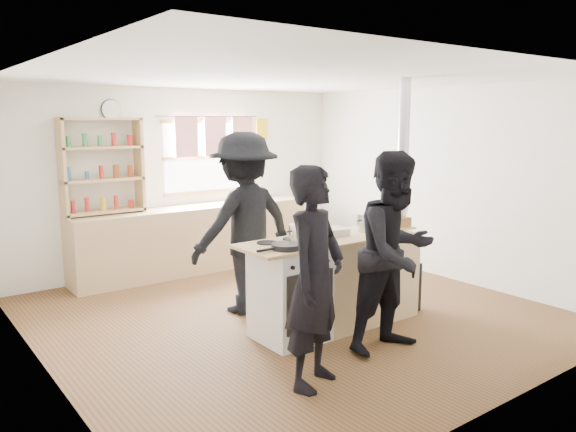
{
  "coord_description": "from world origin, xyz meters",
  "views": [
    {
      "loc": [
        -3.52,
        -4.63,
        2.07
      ],
      "look_at": [
        -0.13,
        -0.1,
        1.1
      ],
      "focal_mm": 35.0,
      "sensor_mm": 36.0,
      "label": 1
    }
  ],
  "objects_px": {
    "thermos": "(242,192)",
    "person_far": "(244,223)",
    "skillet_greens": "(286,246)",
    "person_near_right": "(396,253)",
    "bread_board": "(400,224)",
    "flue_heater": "(400,253)",
    "person_near_left": "(315,278)",
    "roast_tray": "(330,232)",
    "stockpot_stove": "(299,232)",
    "cooking_island": "(337,281)",
    "stockpot_counter": "(369,222)"
  },
  "relations": [
    {
      "from": "bread_board",
      "to": "thermos",
      "type": "bearing_deg",
      "value": 93.22
    },
    {
      "from": "person_near_right",
      "to": "bread_board",
      "type": "bearing_deg",
      "value": 41.29
    },
    {
      "from": "thermos",
      "to": "person_near_right",
      "type": "height_order",
      "value": "person_near_right"
    },
    {
      "from": "skillet_greens",
      "to": "person_near_right",
      "type": "bearing_deg",
      "value": -38.25
    },
    {
      "from": "stockpot_counter",
      "to": "person_near_left",
      "type": "bearing_deg",
      "value": -149.03
    },
    {
      "from": "stockpot_counter",
      "to": "person_near_right",
      "type": "distance_m",
      "value": 0.88
    },
    {
      "from": "roast_tray",
      "to": "person_near_right",
      "type": "distance_m",
      "value": 0.83
    },
    {
      "from": "stockpot_stove",
      "to": "person_near_left",
      "type": "xyz_separation_m",
      "value": [
        -0.58,
        -0.95,
        -0.14
      ]
    },
    {
      "from": "cooking_island",
      "to": "stockpot_counter",
      "type": "relative_size",
      "value": 7.06
    },
    {
      "from": "stockpot_counter",
      "to": "person_far",
      "type": "height_order",
      "value": "person_far"
    },
    {
      "from": "thermos",
      "to": "roast_tray",
      "type": "xyz_separation_m",
      "value": [
        -0.67,
        -2.71,
        -0.07
      ]
    },
    {
      "from": "person_near_left",
      "to": "person_far",
      "type": "xyz_separation_m",
      "value": [
        0.5,
        1.81,
        0.11
      ]
    },
    {
      "from": "thermos",
      "to": "person_near_left",
      "type": "distance_m",
      "value": 3.98
    },
    {
      "from": "stockpot_stove",
      "to": "person_far",
      "type": "relative_size",
      "value": 0.11
    },
    {
      "from": "roast_tray",
      "to": "stockpot_stove",
      "type": "height_order",
      "value": "stockpot_stove"
    },
    {
      "from": "flue_heater",
      "to": "person_near_left",
      "type": "relative_size",
      "value": 1.44
    },
    {
      "from": "stockpot_stove",
      "to": "person_near_left",
      "type": "relative_size",
      "value": 0.12
    },
    {
      "from": "skillet_greens",
      "to": "flue_heater",
      "type": "bearing_deg",
      "value": 3.79
    },
    {
      "from": "stockpot_stove",
      "to": "stockpot_counter",
      "type": "bearing_deg",
      "value": -5.24
    },
    {
      "from": "stockpot_stove",
      "to": "flue_heater",
      "type": "xyz_separation_m",
      "value": [
        1.29,
        -0.13,
        -0.36
      ]
    },
    {
      "from": "skillet_greens",
      "to": "flue_heater",
      "type": "distance_m",
      "value": 1.65
    },
    {
      "from": "person_far",
      "to": "roast_tray",
      "type": "bearing_deg",
      "value": 112.0
    },
    {
      "from": "person_near_right",
      "to": "person_far",
      "type": "relative_size",
      "value": 0.93
    },
    {
      "from": "person_near_left",
      "to": "person_far",
      "type": "relative_size",
      "value": 0.89
    },
    {
      "from": "stockpot_counter",
      "to": "person_near_left",
      "type": "height_order",
      "value": "person_near_left"
    },
    {
      "from": "person_near_left",
      "to": "bread_board",
      "type": "bearing_deg",
      "value": -2.25
    },
    {
      "from": "thermos",
      "to": "person_far",
      "type": "xyz_separation_m",
      "value": [
        -1.12,
        -1.82,
        -0.07
      ]
    },
    {
      "from": "person_near_left",
      "to": "person_near_right",
      "type": "relative_size",
      "value": 0.96
    },
    {
      "from": "stockpot_stove",
      "to": "bread_board",
      "type": "relative_size",
      "value": 0.7
    },
    {
      "from": "skillet_greens",
      "to": "person_near_right",
      "type": "xyz_separation_m",
      "value": [
        0.77,
        -0.61,
        -0.05
      ]
    },
    {
      "from": "person_near_right",
      "to": "person_far",
      "type": "xyz_separation_m",
      "value": [
        -0.51,
        1.71,
        0.07
      ]
    },
    {
      "from": "stockpot_stove",
      "to": "bread_board",
      "type": "height_order",
      "value": "stockpot_stove"
    },
    {
      "from": "person_near_right",
      "to": "person_far",
      "type": "bearing_deg",
      "value": 107.85
    },
    {
      "from": "thermos",
      "to": "roast_tray",
      "type": "bearing_deg",
      "value": -103.96
    },
    {
      "from": "thermos",
      "to": "person_near_right",
      "type": "bearing_deg",
      "value": -99.68
    },
    {
      "from": "flue_heater",
      "to": "person_near_left",
      "type": "bearing_deg",
      "value": -156.43
    },
    {
      "from": "person_near_left",
      "to": "person_near_right",
      "type": "bearing_deg",
      "value": -19.28
    },
    {
      "from": "bread_board",
      "to": "stockpot_stove",
      "type": "bearing_deg",
      "value": 170.58
    },
    {
      "from": "stockpot_counter",
      "to": "person_near_left",
      "type": "distance_m",
      "value": 1.69
    },
    {
      "from": "roast_tray",
      "to": "person_near_right",
      "type": "bearing_deg",
      "value": -85.01
    },
    {
      "from": "thermos",
      "to": "bread_board",
      "type": "relative_size",
      "value": 0.93
    },
    {
      "from": "roast_tray",
      "to": "stockpot_counter",
      "type": "height_order",
      "value": "stockpot_counter"
    },
    {
      "from": "person_far",
      "to": "cooking_island",
      "type": "bearing_deg",
      "value": 112.94
    },
    {
      "from": "thermos",
      "to": "stockpot_stove",
      "type": "height_order",
      "value": "thermos"
    },
    {
      "from": "cooking_island",
      "to": "flue_heater",
      "type": "xyz_separation_m",
      "value": [
        0.87,
        -0.05,
        0.18
      ]
    },
    {
      "from": "cooking_island",
      "to": "person_near_right",
      "type": "height_order",
      "value": "person_near_right"
    },
    {
      "from": "roast_tray",
      "to": "person_near_left",
      "type": "xyz_separation_m",
      "value": [
        -0.95,
        -0.92,
        -0.1
      ]
    },
    {
      "from": "flue_heater",
      "to": "stockpot_counter",
      "type": "bearing_deg",
      "value": 172.82
    },
    {
      "from": "cooking_island",
      "to": "bread_board",
      "type": "xyz_separation_m",
      "value": [
        0.79,
        -0.11,
        0.51
      ]
    },
    {
      "from": "flue_heater",
      "to": "person_near_right",
      "type": "distance_m",
      "value": 1.14
    }
  ]
}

